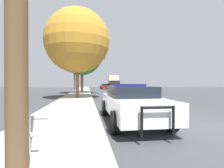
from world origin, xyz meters
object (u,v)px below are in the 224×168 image
object	(u,v)px
tree_sidewalk_mid	(82,55)
tree_sidewalk_near	(77,41)
car_background_oncoming	(120,87)
car_background_distant	(105,86)
police_car	(131,102)
fire_hydrant	(24,133)
traffic_light	(86,64)
box_truck	(113,82)

from	to	relation	value
tree_sidewalk_mid	tree_sidewalk_near	xyz separation A→B (m)	(-0.20, -8.10, 0.06)
tree_sidewalk_mid	tree_sidewalk_near	bearing A→B (deg)	-91.43
car_background_oncoming	car_background_distant	size ratio (longest dim) A/B	0.90
car_background_distant	police_car	bearing A→B (deg)	-95.95
police_car	car_background_distant	size ratio (longest dim) A/B	1.08
police_car	fire_hydrant	distance (m)	4.35
car_background_distant	tree_sidewalk_near	size ratio (longest dim) A/B	0.56
police_car	tree_sidewalk_mid	world-z (taller)	tree_sidewalk_mid
traffic_light	car_background_distant	world-z (taller)	traffic_light
fire_hydrant	tree_sidewalk_mid	world-z (taller)	tree_sidewalk_mid
box_truck	car_background_oncoming	bearing A→B (deg)	94.04
fire_hydrant	box_truck	distance (m)	39.90
traffic_light	tree_sidewalk_near	xyz separation A→B (m)	(-0.81, -6.99, 1.38)
car_background_distant	box_truck	bearing A→B (deg)	9.59
car_background_oncoming	tree_sidewalk_mid	world-z (taller)	tree_sidewalk_mid
box_truck	tree_sidewalk_near	world-z (taller)	tree_sidewalk_near
box_truck	tree_sidewalk_near	bearing A→B (deg)	77.71
car_background_distant	tree_sidewalk_mid	world-z (taller)	tree_sidewalk_mid
traffic_light	box_truck	distance (m)	20.18
tree_sidewalk_mid	car_background_oncoming	bearing A→B (deg)	51.47
traffic_light	tree_sidewalk_mid	distance (m)	1.83
fire_hydrant	car_background_oncoming	distance (m)	31.35
fire_hydrant	car_background_distant	bearing A→B (deg)	81.91
box_truck	fire_hydrant	bearing A→B (deg)	82.46
car_background_distant	tree_sidewalk_near	distance (m)	26.46
police_car	car_background_oncoming	xyz separation A→B (m)	(4.78, 27.19, -0.07)
car_background_oncoming	tree_sidewalk_near	size ratio (longest dim) A/B	0.50
police_car	fire_hydrant	world-z (taller)	police_car
fire_hydrant	tree_sidewalk_near	xyz separation A→B (m)	(0.30, 13.21, 4.94)
car_background_distant	tree_sidewalk_near	xyz separation A→B (m)	(-5.20, -25.50, 4.81)
box_truck	tree_sidewalk_near	size ratio (longest dim) A/B	0.81
car_background_distant	car_background_oncoming	bearing A→B (deg)	-76.87
fire_hydrant	tree_sidewalk_mid	bearing A→B (deg)	88.64
traffic_light	car_background_oncoming	bearing A→B (deg)	56.96
traffic_light	tree_sidewalk_mid	xyz separation A→B (m)	(-0.60, 1.11, 1.33)
tree_sidewalk_mid	box_truck	bearing A→B (deg)	68.17
car_background_oncoming	tree_sidewalk_near	world-z (taller)	tree_sidewalk_near
traffic_light	tree_sidewalk_near	distance (m)	7.17
fire_hydrant	tree_sidewalk_near	bearing A→B (deg)	88.68
traffic_light	tree_sidewalk_near	size ratio (longest dim) A/B	0.67
fire_hydrant	car_background_distant	xyz separation A→B (m)	(5.50, 38.71, 0.13)
traffic_light	car_background_oncoming	world-z (taller)	traffic_light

